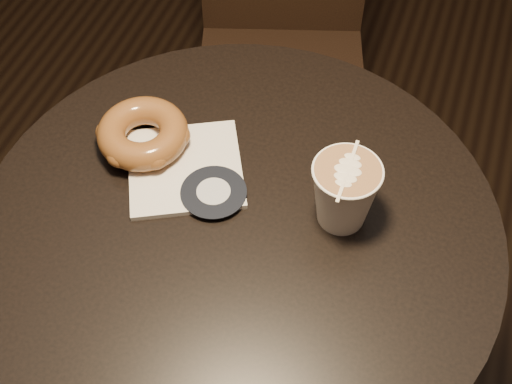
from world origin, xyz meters
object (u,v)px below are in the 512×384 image
at_px(doughnut, 143,133).
at_px(latte_cup, 344,194).
at_px(chair, 283,18).
at_px(pastry_bag, 185,168).
at_px(cafe_table, 241,296).

bearing_deg(doughnut, latte_cup, -5.41).
bearing_deg(chair, pastry_bag, -102.62).
relative_size(pastry_bag, doughnut, 1.21).
xyz_separation_m(chair, latte_cup, (0.28, -0.64, 0.29)).
height_order(pastry_bag, doughnut, doughnut).
bearing_deg(pastry_bag, latte_cup, -28.20).
distance_m(pastry_bag, latte_cup, 0.23).
height_order(chair, pastry_bag, chair).
bearing_deg(pastry_bag, doughnut, 136.87).
bearing_deg(latte_cup, pastry_bag, 178.26).
xyz_separation_m(cafe_table, doughnut, (-0.17, 0.08, 0.23)).
relative_size(chair, pastry_bag, 5.94).
bearing_deg(cafe_table, pastry_bag, 149.05).
xyz_separation_m(chair, doughnut, (-0.02, -0.61, 0.26)).
bearing_deg(pastry_bag, cafe_table, -57.40).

